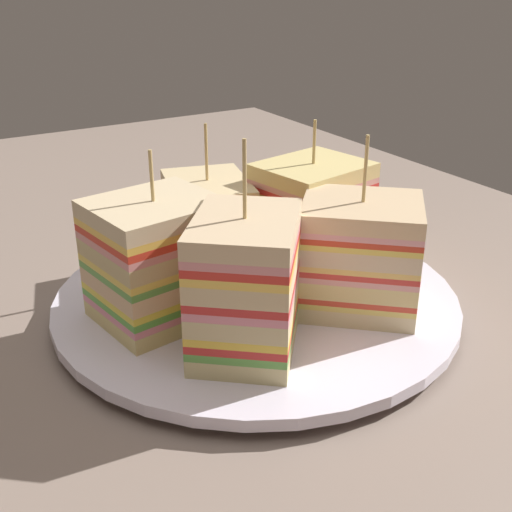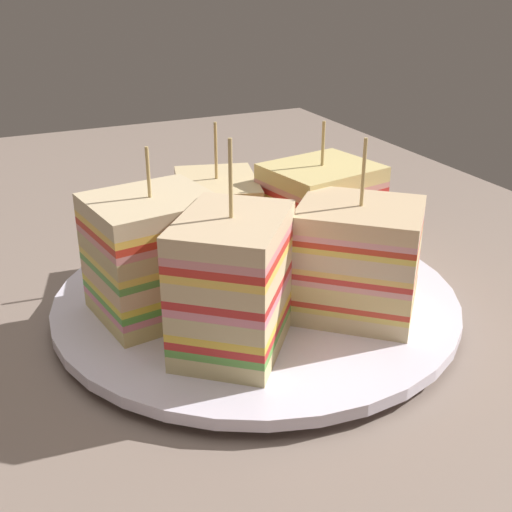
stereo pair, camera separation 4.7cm
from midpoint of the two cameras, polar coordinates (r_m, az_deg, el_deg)
name	(u,v)px [view 1 (the left image)]	position (r cm, az deg, el deg)	size (l,w,h in cm)	color
ground_plane	(256,321)	(49.67, -2.73, -5.73)	(126.41, 76.23, 1.80)	gray
plate	(256,300)	(48.80, -2.77, -3.90)	(29.55, 29.55, 1.48)	white
sandwich_wedge_0	(208,220)	(53.09, -6.78, 3.05)	(9.43, 8.17, 11.20)	beige
sandwich_wedge_1	(158,260)	(44.59, -11.54, -0.42)	(8.10, 8.98, 11.75)	#D9C37B
sandwich_wedge_2	(246,285)	(40.09, -4.29, -2.61)	(10.05, 9.77, 13.49)	#D5C486
sandwich_wedge_3	(358,255)	(45.33, 5.98, -0.01)	(10.41, 10.52, 12.33)	beige
sandwich_wedge_4	(311,213)	(52.18, 2.24, 3.67)	(8.08, 9.14, 11.57)	#D1B47D
chip_pile	(248,288)	(46.58, -3.59, -2.87)	(6.87, 6.84, 2.83)	tan
spoon	(203,225)	(64.25, -6.74, 2.69)	(13.94, 6.72, 1.00)	silver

